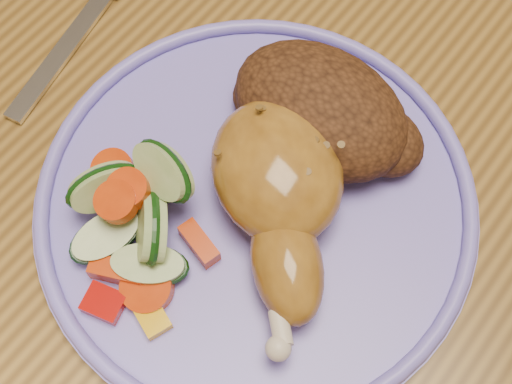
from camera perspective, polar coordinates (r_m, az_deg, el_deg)
ground at (r=1.22m, az=5.41°, el=-10.90°), size 4.00×4.00×0.00m
dining_table at (r=0.60m, az=10.92°, el=4.23°), size 0.90×1.40×0.75m
plate at (r=0.46m, az=0.00°, el=-1.07°), size 0.29×0.29×0.01m
plate_rim at (r=0.45m, az=0.00°, el=-0.52°), size 0.28×0.28×0.01m
chicken_leg at (r=0.43m, az=1.87°, el=-0.03°), size 0.15×0.15×0.05m
rice_pilaf at (r=0.47m, az=5.47°, el=6.35°), size 0.13×0.09×0.05m
vegetable_pile at (r=0.44m, az=-9.72°, el=-2.04°), size 0.11×0.12×0.06m
fork at (r=0.55m, az=-13.74°, el=12.81°), size 0.05×0.17×0.00m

